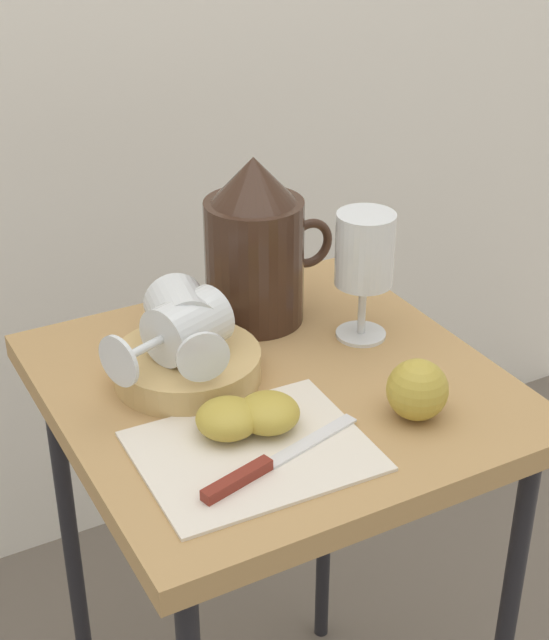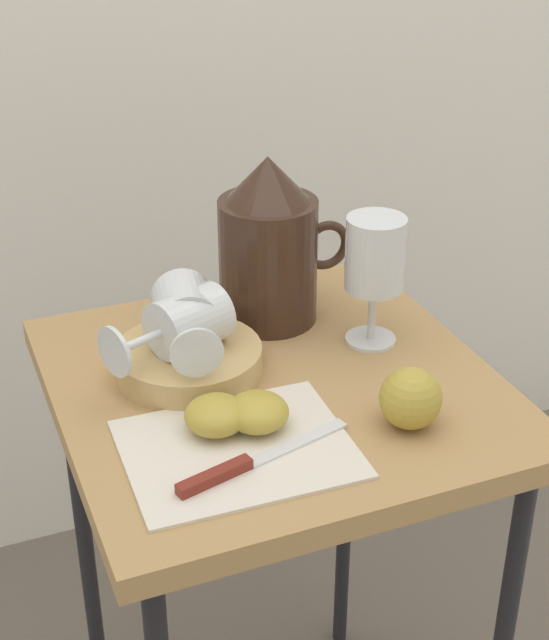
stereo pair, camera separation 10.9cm
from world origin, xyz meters
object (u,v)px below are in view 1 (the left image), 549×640
pitcher (255,256)px  knife (260,468)px  table (275,432)px  basket_tray (187,366)px  wine_glass_tipped_far (184,327)px  wine_glass_upright (365,256)px  apple_half_left (228,418)px  wine_glass_tipped_near (182,317)px  apple_whole (417,390)px  apple_half_right (268,413)px

pitcher → knife: 0.34m
table → basket_tray: bearing=149.9°
basket_tray → wine_glass_tipped_far: 0.05m
basket_tray → pitcher: 0.18m
table → wine_glass_upright: size_ratio=4.32×
wine_glass_upright → apple_half_left: size_ratio=2.43×
wine_glass_tipped_near → knife: (-0.01, -0.22, -0.06)m
pitcher → apple_whole: size_ratio=3.22×
wine_glass_tipped_far → apple_half_right: size_ratio=2.35×
wine_glass_tipped_near → apple_whole: 0.28m
pitcher → wine_glass_tipped_far: (-0.14, -0.10, -0.02)m
apple_half_left → apple_whole: (0.20, -0.06, 0.01)m
wine_glass_upright → apple_half_right: 0.25m
table → knife: (-0.10, -0.15, 0.08)m
basket_tray → apple_whole: size_ratio=2.53×
apple_half_left → apple_half_right: bearing=-14.5°
table → apple_half_left: (-0.10, -0.08, 0.10)m
apple_half_left → apple_whole: apple_whole is taller
wine_glass_tipped_far → apple_whole: bearing=-44.6°
wine_glass_tipped_far → apple_half_left: size_ratio=2.35×
table → apple_half_right: apple_half_right is taller
table → wine_glass_tipped_near: (-0.08, 0.07, 0.15)m
basket_tray → knife: 0.20m
table → wine_glass_upright: 0.24m
table → pitcher: 0.23m
pitcher → apple_whole: bearing=-80.1°
wine_glass_tipped_near → wine_glass_tipped_far: size_ratio=0.93×
basket_tray → wine_glass_tipped_far: (-0.00, -0.00, 0.05)m
pitcher → basket_tray: bearing=-145.8°
wine_glass_upright → wine_glass_tipped_near: wine_glass_upright is taller
table → wine_glass_tipped_far: bearing=151.8°
pitcher → wine_glass_tipped_near: pitcher is taller
wine_glass_tipped_far → apple_half_left: wine_glass_tipped_far is taller
apple_half_right → wine_glass_tipped_near: bearing=100.4°
wine_glass_tipped_far → apple_whole: (0.19, -0.19, -0.04)m
table → apple_whole: apple_whole is taller
basket_tray → apple_half_right: size_ratio=2.53×
pitcher → apple_half_right: 0.27m
table → wine_glass_tipped_far: (-0.09, 0.05, 0.15)m
wine_glass_upright → wine_glass_tipped_near: bearing=172.5°
wine_glass_tipped_near → knife: wine_glass_tipped_near is taller
pitcher → apple_whole: 0.30m
table → apple_whole: bearing=-54.4°
wine_glass_tipped_far → apple_half_left: bearing=-93.3°
table → pitcher: size_ratio=3.25×
basket_tray → apple_half_right: 0.14m
table → apple_half_left: apple_half_left is taller
apple_half_right → apple_whole: 0.17m
basket_tray → wine_glass_tipped_near: 0.06m
table → knife: 0.20m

